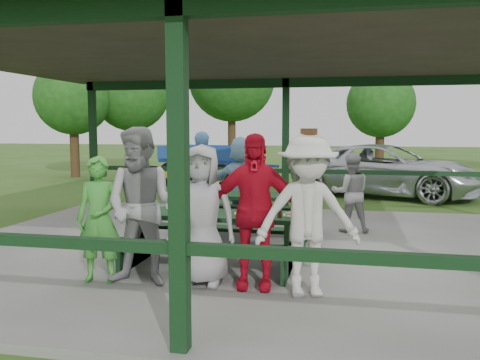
% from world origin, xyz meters
% --- Properties ---
extents(ground, '(90.00, 90.00, 0.00)m').
position_xyz_m(ground, '(0.00, 0.00, 0.00)').
color(ground, '#33571B').
rests_on(ground, ground).
extents(concrete_slab, '(10.00, 8.00, 0.10)m').
position_xyz_m(concrete_slab, '(0.00, 0.00, 0.05)').
color(concrete_slab, slate).
rests_on(concrete_slab, ground).
extents(pavilion_structure, '(10.60, 8.60, 3.24)m').
position_xyz_m(pavilion_structure, '(0.00, 0.00, 3.17)').
color(pavilion_structure, black).
rests_on(pavilion_structure, concrete_slab).
extents(picnic_table_near, '(2.50, 1.39, 0.75)m').
position_xyz_m(picnic_table_near, '(-0.42, -1.20, 0.57)').
color(picnic_table_near, black).
rests_on(picnic_table_near, concrete_slab).
extents(picnic_table_far, '(2.37, 1.39, 0.75)m').
position_xyz_m(picnic_table_far, '(-0.28, 0.80, 0.57)').
color(picnic_table_far, black).
rests_on(picnic_table_far, concrete_slab).
extents(table_setting, '(2.38, 0.45, 0.10)m').
position_xyz_m(table_setting, '(-0.54, -1.18, 0.88)').
color(table_setting, white).
rests_on(table_setting, picnic_table_near).
extents(contestant_green, '(0.62, 0.45, 1.56)m').
position_xyz_m(contestant_green, '(-1.60, -2.13, 0.88)').
color(contestant_green, green).
rests_on(contestant_green, concrete_slab).
extents(contestant_grey_left, '(0.94, 0.74, 1.92)m').
position_xyz_m(contestant_grey_left, '(-1.03, -2.13, 1.06)').
color(contestant_grey_left, gray).
rests_on(contestant_grey_left, concrete_slab).
extents(contestant_grey_mid, '(0.86, 0.57, 1.71)m').
position_xyz_m(contestant_grey_mid, '(-0.33, -1.98, 0.96)').
color(contestant_grey_mid, gray).
rests_on(contestant_grey_mid, concrete_slab).
extents(contestant_red, '(1.11, 0.53, 1.85)m').
position_xyz_m(contestant_red, '(0.30, -1.97, 1.02)').
color(contestant_red, red).
rests_on(contestant_red, concrete_slab).
extents(contestant_white_fedora, '(1.34, 0.99, 1.90)m').
position_xyz_m(contestant_white_fedora, '(0.96, -2.13, 1.03)').
color(contestant_white_fedora, beige).
rests_on(contestant_white_fedora, concrete_slab).
extents(spectator_lblue, '(1.69, 1.03, 1.74)m').
position_xyz_m(spectator_lblue, '(-0.57, 1.62, 0.97)').
color(spectator_lblue, '#81A9C7').
rests_on(spectator_lblue, concrete_slab).
extents(spectator_blue, '(0.67, 0.45, 1.83)m').
position_xyz_m(spectator_blue, '(-1.51, 2.12, 1.01)').
color(spectator_blue, '#3C639D').
rests_on(spectator_blue, concrete_slab).
extents(spectator_grey, '(0.78, 0.65, 1.44)m').
position_xyz_m(spectator_grey, '(1.46, 1.55, 0.82)').
color(spectator_grey, '#999A9C').
rests_on(spectator_grey, concrete_slab).
extents(pickup_truck, '(5.92, 4.21, 1.50)m').
position_xyz_m(pickup_truck, '(2.53, 7.41, 0.75)').
color(pickup_truck, silver).
rests_on(pickup_truck, ground).
extents(farm_trailer, '(4.23, 2.53, 1.47)m').
position_xyz_m(farm_trailer, '(-3.22, 8.81, 0.73)').
color(farm_trailer, '#1B3D95').
rests_on(farm_trailer, ground).
extents(tree_far_left, '(3.23, 3.23, 5.04)m').
position_xyz_m(tree_far_left, '(-7.52, 12.31, 3.41)').
color(tree_far_left, '#321F14').
rests_on(tree_far_left, ground).
extents(tree_left, '(3.94, 3.94, 6.16)m').
position_xyz_m(tree_left, '(-3.80, 14.97, 4.17)').
color(tree_left, '#321F14').
rests_on(tree_left, ground).
extents(tree_mid, '(2.77, 2.77, 4.33)m').
position_xyz_m(tree_mid, '(2.71, 13.83, 2.92)').
color(tree_mid, '#321F14').
rests_on(tree_mid, ground).
extents(tree_edge_left, '(2.99, 2.99, 4.67)m').
position_xyz_m(tree_edge_left, '(-9.21, 10.58, 3.16)').
color(tree_edge_left, '#321F14').
rests_on(tree_edge_left, ground).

